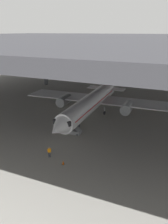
% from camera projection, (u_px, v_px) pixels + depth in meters
% --- Properties ---
extents(ground_plane, '(110.00, 110.00, 0.00)m').
position_uv_depth(ground_plane, '(88.00, 115.00, 54.27)').
color(ground_plane, gray).
extents(hangar_structure, '(121.00, 99.00, 17.07)m').
position_uv_depth(hangar_structure, '(109.00, 39.00, 60.69)').
color(hangar_structure, '#4C4F54').
rests_on(hangar_structure, ground_plane).
extents(airplane_main, '(34.79, 36.08, 11.32)m').
position_uv_depth(airplane_main, '(92.00, 102.00, 52.08)').
color(airplane_main, white).
rests_on(airplane_main, ground_plane).
extents(boarding_stairs, '(4.23, 1.67, 4.63)m').
position_uv_depth(boarding_stairs, '(71.00, 129.00, 44.39)').
color(boarding_stairs, slate).
rests_on(boarding_stairs, ground_plane).
extents(crew_worker_near_nose, '(0.42, 0.41, 1.75)m').
position_uv_depth(crew_worker_near_nose, '(49.00, 151.00, 35.68)').
color(crew_worker_near_nose, '#232838').
rests_on(crew_worker_near_nose, ground_plane).
extents(crew_worker_by_stairs, '(0.40, 0.45, 1.66)m').
position_uv_depth(crew_worker_by_stairs, '(79.00, 123.00, 46.87)').
color(crew_worker_by_stairs, '#232838').
rests_on(crew_worker_by_stairs, ground_plane).
extents(traffic_cone_orange, '(0.36, 0.36, 0.60)m').
position_uv_depth(traffic_cone_orange, '(63.00, 163.00, 34.01)').
color(traffic_cone_orange, black).
rests_on(traffic_cone_orange, ground_plane).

